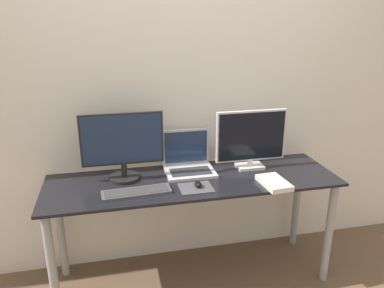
# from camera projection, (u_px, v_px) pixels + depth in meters

# --- Properties ---
(wall_back) EXTENTS (7.00, 0.05, 2.50)m
(wall_back) POSITION_uv_depth(u_px,v_px,m) (182.00, 91.00, 2.56)
(wall_back) COLOR silver
(wall_back) RESTS_ON ground_plane
(desk) EXTENTS (1.87, 0.56, 0.75)m
(desk) POSITION_uv_depth(u_px,v_px,m) (193.00, 196.00, 2.44)
(desk) COLOR black
(desk) RESTS_ON ground_plane
(monitor_left) EXTENTS (0.51, 0.20, 0.43)m
(monitor_left) POSITION_uv_depth(u_px,v_px,m) (122.00, 145.00, 2.33)
(monitor_left) COLOR black
(monitor_left) RESTS_ON desk
(monitor_right) EXTENTS (0.48, 0.13, 0.40)m
(monitor_right) POSITION_uv_depth(u_px,v_px,m) (251.00, 139.00, 2.51)
(monitor_right) COLOR silver
(monitor_right) RESTS_ON desk
(laptop) EXTENTS (0.32, 0.26, 0.27)m
(laptop) POSITION_uv_depth(u_px,v_px,m) (189.00, 161.00, 2.52)
(laptop) COLOR silver
(laptop) RESTS_ON desk
(keyboard) EXTENTS (0.41, 0.15, 0.02)m
(keyboard) POSITION_uv_depth(u_px,v_px,m) (137.00, 192.00, 2.20)
(keyboard) COLOR #4C4C51
(keyboard) RESTS_ON desk
(mousepad) EXTENTS (0.20, 0.16, 0.00)m
(mousepad) POSITION_uv_depth(u_px,v_px,m) (196.00, 188.00, 2.27)
(mousepad) COLOR #47474C
(mousepad) RESTS_ON desk
(mouse) EXTENTS (0.04, 0.07, 0.03)m
(mouse) POSITION_uv_depth(u_px,v_px,m) (199.00, 184.00, 2.27)
(mouse) COLOR black
(mouse) RESTS_ON mousepad
(book) EXTENTS (0.16, 0.25, 0.03)m
(book) POSITION_uv_depth(u_px,v_px,m) (274.00, 183.00, 2.31)
(book) COLOR silver
(book) RESTS_ON desk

